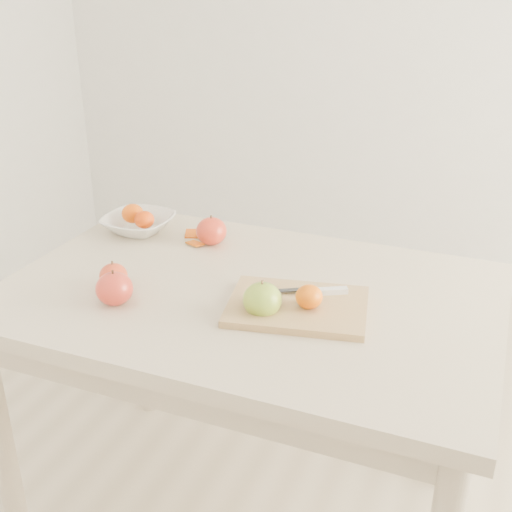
% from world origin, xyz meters
% --- Properties ---
extents(table, '(1.20, 0.80, 0.75)m').
position_xyz_m(table, '(0.00, 0.00, 0.65)').
color(table, beige).
rests_on(table, ground).
extents(cutting_board, '(0.35, 0.29, 0.02)m').
position_xyz_m(cutting_board, '(0.14, -0.05, 0.76)').
color(cutting_board, tan).
rests_on(cutting_board, table).
extents(board_tangerine, '(0.06, 0.06, 0.05)m').
position_xyz_m(board_tangerine, '(0.17, -0.06, 0.80)').
color(board_tangerine, '#DE5607').
rests_on(board_tangerine, cutting_board).
extents(fruit_bowl, '(0.20, 0.20, 0.05)m').
position_xyz_m(fruit_bowl, '(-0.45, 0.23, 0.77)').
color(fruit_bowl, white).
rests_on(fruit_bowl, table).
extents(bowl_tangerine_near, '(0.07, 0.07, 0.06)m').
position_xyz_m(bowl_tangerine_near, '(-0.47, 0.24, 0.80)').
color(bowl_tangerine_near, '#CE5B07').
rests_on(bowl_tangerine_near, fruit_bowl).
extents(bowl_tangerine_far, '(0.06, 0.06, 0.05)m').
position_xyz_m(bowl_tangerine_far, '(-0.42, 0.21, 0.80)').
color(bowl_tangerine_far, '#DB4707').
rests_on(bowl_tangerine_far, fruit_bowl).
extents(orange_peel_a, '(0.07, 0.06, 0.01)m').
position_xyz_m(orange_peel_a, '(-0.28, 0.26, 0.75)').
color(orange_peel_a, '#C44D0D').
rests_on(orange_peel_a, table).
extents(orange_peel_b, '(0.05, 0.05, 0.01)m').
position_xyz_m(orange_peel_b, '(-0.25, 0.20, 0.75)').
color(orange_peel_b, orange).
rests_on(orange_peel_b, table).
extents(paring_knife, '(0.16, 0.08, 0.01)m').
position_xyz_m(paring_knife, '(0.19, 0.02, 0.78)').
color(paring_knife, white).
rests_on(paring_knife, cutting_board).
extents(apple_green, '(0.09, 0.09, 0.08)m').
position_xyz_m(apple_green, '(0.08, -0.10, 0.79)').
color(apple_green, '#709D17').
rests_on(apple_green, table).
extents(apple_red_b, '(0.07, 0.07, 0.06)m').
position_xyz_m(apple_red_b, '(-0.31, -0.11, 0.78)').
color(apple_red_b, '#A3261E').
rests_on(apple_red_b, table).
extents(apple_red_a, '(0.09, 0.09, 0.08)m').
position_xyz_m(apple_red_a, '(-0.21, 0.22, 0.79)').
color(apple_red_a, maroon).
rests_on(apple_red_a, table).
extents(apple_red_c, '(0.09, 0.09, 0.08)m').
position_xyz_m(apple_red_c, '(-0.26, -0.18, 0.79)').
color(apple_red_c, '#9D0616').
rests_on(apple_red_c, table).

